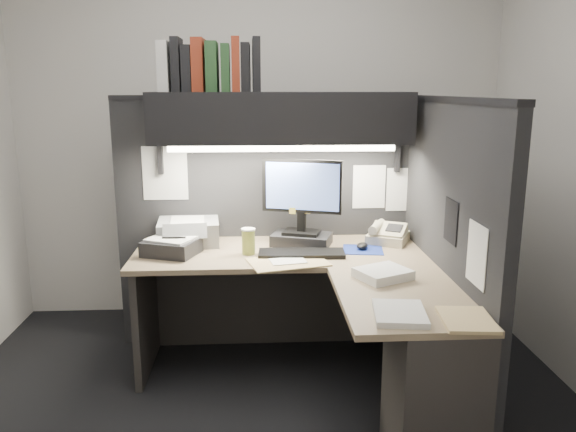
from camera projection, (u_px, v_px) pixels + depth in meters
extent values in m
plane|color=black|center=(264.00, 414.00, 2.94)|extent=(3.50, 3.50, 0.00)
cube|color=silver|center=(259.00, 133.00, 4.10)|extent=(3.50, 0.04, 2.70)
cube|color=silver|center=(270.00, 244.00, 1.18)|extent=(3.50, 0.04, 2.70)
cube|color=black|center=(266.00, 225.00, 3.67)|extent=(1.90, 0.06, 1.60)
cube|color=black|center=(446.00, 255.00, 2.99)|extent=(0.06, 1.50, 1.60)
cube|color=#92835C|center=(279.00, 253.00, 3.33)|extent=(1.70, 0.68, 0.03)
cube|color=#92835C|center=(403.00, 298.00, 2.62)|extent=(0.60, 0.85, 0.03)
cube|color=#2B2826|center=(277.00, 293.00, 3.71)|extent=(1.61, 0.02, 0.70)
cube|color=#2B2826|center=(146.00, 313.00, 3.37)|extent=(0.04, 0.61, 0.70)
cube|color=#2B2826|center=(434.00, 393.00, 2.49)|extent=(0.38, 0.40, 0.70)
cube|color=black|center=(281.00, 118.00, 3.35)|extent=(1.55, 0.34, 0.30)
cylinder|color=white|center=(282.00, 149.00, 3.25)|extent=(1.32, 0.04, 0.04)
cube|color=black|center=(302.00, 239.00, 3.45)|extent=(0.40, 0.31, 0.07)
cube|color=black|center=(302.00, 221.00, 3.42)|extent=(0.06, 0.05, 0.12)
cube|color=black|center=(302.00, 186.00, 3.37)|extent=(0.48, 0.18, 0.32)
cube|color=#6383D9|center=(302.00, 187.00, 3.35)|extent=(0.43, 0.14, 0.28)
cube|color=black|center=(302.00, 253.00, 3.23)|extent=(0.50, 0.19, 0.02)
cube|color=navy|center=(363.00, 250.00, 3.34)|extent=(0.26, 0.24, 0.00)
ellipsoid|color=black|center=(362.00, 246.00, 3.35)|extent=(0.10, 0.12, 0.04)
cube|color=beige|center=(388.00, 235.00, 3.50)|extent=(0.31, 0.32, 0.09)
cylinder|color=#C9C350|center=(248.00, 242.00, 3.25)|extent=(0.08, 0.08, 0.14)
cube|color=gray|center=(189.00, 232.00, 3.47)|extent=(0.39, 0.34, 0.15)
cube|color=black|center=(171.00, 247.00, 3.25)|extent=(0.35, 0.33, 0.09)
cube|color=tan|center=(288.00, 262.00, 3.10)|extent=(0.48, 0.37, 0.01)
cube|color=white|center=(383.00, 274.00, 2.84)|extent=(0.31, 0.30, 0.05)
cube|color=white|center=(400.00, 313.00, 2.36)|extent=(0.25, 0.29, 0.03)
cube|color=tan|center=(467.00, 320.00, 2.31)|extent=(0.23, 0.28, 0.02)
cube|color=silver|center=(165.00, 67.00, 3.26)|extent=(0.06, 0.22, 0.28)
cube|color=black|center=(177.00, 65.00, 3.26)|extent=(0.05, 0.22, 0.31)
cube|color=black|center=(188.00, 69.00, 3.27)|extent=(0.06, 0.22, 0.26)
cube|color=maroon|center=(199.00, 65.00, 3.26)|extent=(0.07, 0.22, 0.30)
cube|color=#204121|center=(212.00, 67.00, 3.24)|extent=(0.06, 0.22, 0.28)
cube|color=#204121|center=(225.00, 68.00, 3.25)|extent=(0.05, 0.22, 0.27)
cube|color=maroon|center=(236.00, 65.00, 3.25)|extent=(0.05, 0.22, 0.31)
cube|color=black|center=(246.00, 68.00, 3.27)|extent=(0.05, 0.22, 0.27)
cube|color=black|center=(256.00, 65.00, 3.28)|extent=(0.05, 0.22, 0.31)
cube|color=white|center=(369.00, 187.00, 3.62)|extent=(0.21, 0.00, 0.28)
cube|color=white|center=(402.00, 190.00, 3.64)|extent=(0.21, 0.00, 0.28)
cube|color=white|center=(165.00, 173.00, 3.53)|extent=(0.28, 0.00, 0.34)
cube|color=black|center=(451.00, 221.00, 2.81)|extent=(0.00, 0.18, 0.22)
cube|color=white|center=(477.00, 255.00, 2.49)|extent=(0.00, 0.21, 0.28)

